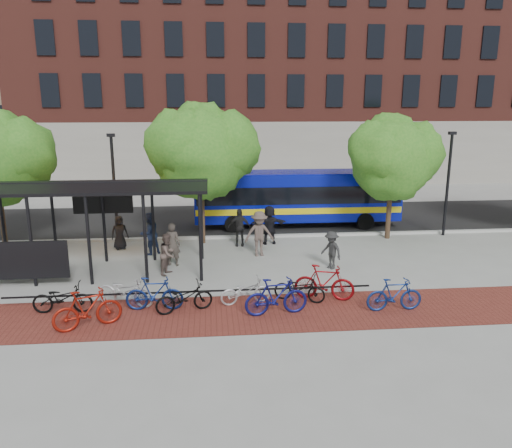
{
  "coord_description": "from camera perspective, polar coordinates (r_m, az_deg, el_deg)",
  "views": [
    {
      "loc": [
        -2.59,
        -19.6,
        6.53
      ],
      "look_at": [
        -0.75,
        0.31,
        1.6
      ],
      "focal_mm": 35.0,
      "sensor_mm": 36.0,
      "label": 1
    }
  ],
  "objects": [
    {
      "name": "pedestrian_8",
      "position": [
        19.54,
        -10.04,
        -3.39
      ],
      "size": [
        0.86,
        0.96,
        1.62
      ],
      "primitive_type": "imported",
      "rotation": [
        0.0,
        0.0,
        1.19
      ],
      "color": "brown",
      "rests_on": "ground"
    },
    {
      "name": "asphalt_street",
      "position": [
        28.48,
        0.07,
        0.6
      ],
      "size": [
        160.0,
        8.0,
        0.01
      ],
      "primitive_type": "cube",
      "color": "black",
      "rests_on": "ground"
    },
    {
      "name": "bike_8",
      "position": [
        16.85,
        4.99,
        -7.34
      ],
      "size": [
        1.84,
        1.24,
        0.91
      ],
      "primitive_type": "imported",
      "rotation": [
        0.0,
        0.0,
        1.17
      ],
      "color": "black",
      "rests_on": "ground"
    },
    {
      "name": "bike_rack_rail",
      "position": [
        16.83,
        -7.38,
        -9.1
      ],
      "size": [
        12.0,
        0.05,
        0.95
      ],
      "primitive_type": "cube",
      "color": "black",
      "rests_on": "ground"
    },
    {
      "name": "pedestrian_5",
      "position": [
        23.3,
        1.53,
        -0.1
      ],
      "size": [
        1.74,
        0.7,
        1.83
      ],
      "primitive_type": "imported",
      "rotation": [
        0.0,
        0.0,
        3.23
      ],
      "color": "black",
      "rests_on": "ground"
    },
    {
      "name": "bike_4",
      "position": [
        16.12,
        -8.21,
        -8.32
      ],
      "size": [
        1.96,
        1.17,
        0.97
      ],
      "primitive_type": "imported",
      "rotation": [
        0.0,
        0.0,
        1.88
      ],
      "color": "black",
      "rests_on": "ground"
    },
    {
      "name": "ground",
      "position": [
        20.82,
        2.13,
        -4.44
      ],
      "size": [
        160.0,
        160.0,
        0.0
      ],
      "primitive_type": "plane",
      "color": "#9E9E99",
      "rests_on": "ground"
    },
    {
      "name": "pedestrian_9",
      "position": [
        20.11,
        8.6,
        -2.96
      ],
      "size": [
        1.01,
        1.14,
        1.53
      ],
      "primitive_type": "imported",
      "rotation": [
        0.0,
        0.0,
        5.28
      ],
      "color": "#292929",
      "rests_on": "ground"
    },
    {
      "name": "bike_9",
      "position": [
        17.03,
        7.81,
        -6.63
      ],
      "size": [
        2.11,
        1.15,
        1.22
      ],
      "primitive_type": "imported",
      "rotation": [
        0.0,
        0.0,
        1.27
      ],
      "color": "maroon",
      "rests_on": "ground"
    },
    {
      "name": "bus",
      "position": [
        26.72,
        4.67,
        3.33
      ],
      "size": [
        10.82,
        2.65,
        2.92
      ],
      "rotation": [
        0.0,
        0.0,
        -0.01
      ],
      "color": "#08129C",
      "rests_on": "ground"
    },
    {
      "name": "bike_0",
      "position": [
        17.03,
        -21.25,
        -7.9
      ],
      "size": [
        1.9,
        0.71,
        0.99
      ],
      "primitive_type": "imported",
      "rotation": [
        0.0,
        0.0,
        1.54
      ],
      "color": "black",
      "rests_on": "ground"
    },
    {
      "name": "bike_7",
      "position": [
        15.73,
        2.33,
        -8.29
      ],
      "size": [
        2.08,
        0.83,
        1.21
      ],
      "primitive_type": "imported",
      "rotation": [
        0.0,
        0.0,
        1.7
      ],
      "color": "navy",
      "rests_on": "ground"
    },
    {
      "name": "building_tower",
      "position": [
        61.67,
        -19.12,
        21.03
      ],
      "size": [
        22.0,
        22.0,
        30.0
      ],
      "primitive_type": "cube",
      "color": "#7A664C",
      "rests_on": "ground"
    },
    {
      "name": "bike_2",
      "position": [
        16.95,
        -14.73,
        -7.4
      ],
      "size": [
        2.09,
        1.3,
        1.04
      ],
      "primitive_type": "imported",
      "rotation": [
        0.0,
        0.0,
        1.23
      ],
      "color": "#B9B8BB",
      "rests_on": "ground"
    },
    {
      "name": "bike_11",
      "position": [
        16.62,
        15.53,
        -7.79
      ],
      "size": [
        1.82,
        0.54,
        1.09
      ],
      "primitive_type": "imported",
      "rotation": [
        0.0,
        0.0,
        1.59
      ],
      "color": "navy",
      "rests_on": "ground"
    },
    {
      "name": "bike_6",
      "position": [
        16.59,
        -1.19,
        -7.66
      ],
      "size": [
        1.78,
        0.89,
        0.89
      ],
      "primitive_type": "imported",
      "rotation": [
        0.0,
        0.0,
        1.75
      ],
      "color": "#B2B2B5",
      "rests_on": "ground"
    },
    {
      "name": "pedestrian_1",
      "position": [
        20.51,
        -9.53,
        -2.29
      ],
      "size": [
        0.74,
        0.57,
        1.8
      ],
      "primitive_type": "imported",
      "rotation": [
        0.0,
        0.0,
        2.9
      ],
      "color": "#423A34",
      "rests_on": "ground"
    },
    {
      "name": "pedestrian_2",
      "position": [
        22.18,
        -12.07,
        -1.08
      ],
      "size": [
        1.15,
        1.11,
        1.86
      ],
      "primitive_type": "imported",
      "rotation": [
        0.0,
        0.0,
        3.8
      ],
      "color": "#212D4E",
      "rests_on": "ground"
    },
    {
      "name": "curb",
      "position": [
        24.61,
        0.94,
        -1.4
      ],
      "size": [
        160.0,
        0.25,
        0.12
      ],
      "primitive_type": "cube",
      "color": "#B7B7B2",
      "rests_on": "ground"
    },
    {
      "name": "bus_shelter",
      "position": [
        20.22,
        -21.14,
        2.85
      ],
      "size": [
        10.6,
        3.07,
        3.6
      ],
      "color": "black",
      "rests_on": "ground"
    },
    {
      "name": "building_brick",
      "position": [
        47.43,
        10.63,
        17.82
      ],
      "size": [
        55.0,
        14.0,
        20.0
      ],
      "primitive_type": "cube",
      "color": "brown",
      "rests_on": "ground"
    },
    {
      "name": "pedestrian_3",
      "position": [
        21.47,
        0.38,
        -1.12
      ],
      "size": [
        1.35,
        0.87,
        1.97
      ],
      "primitive_type": "imported",
      "rotation": [
        0.0,
        0.0,
        0.11
      ],
      "color": "brown",
      "rests_on": "ground"
    },
    {
      "name": "pedestrian_0",
      "position": [
        23.35,
        -15.33,
        -0.92
      ],
      "size": [
        0.89,
        0.75,
        1.55
      ],
      "primitive_type": "imported",
      "rotation": [
        0.0,
        0.0,
        0.4
      ],
      "color": "black",
      "rests_on": "ground"
    },
    {
      "name": "lamp_post_left",
      "position": [
        23.92,
        -15.89,
        4.22
      ],
      "size": [
        0.35,
        0.2,
        5.12
      ],
      "color": "black",
      "rests_on": "ground"
    },
    {
      "name": "tree_c",
      "position": [
        24.66,
        15.48,
        7.59
      ],
      "size": [
        4.66,
        3.8,
        5.92
      ],
      "color": "#382619",
      "rests_on": "ground"
    },
    {
      "name": "tree_b",
      "position": [
        23.04,
        -6.12,
        8.62
      ],
      "size": [
        5.15,
        4.2,
        6.47
      ],
      "color": "#382619",
      "rests_on": "ground"
    },
    {
      "name": "lamp_post_right",
      "position": [
        26.21,
        21.09,
        4.62
      ],
      "size": [
        0.35,
        0.2,
        5.12
      ],
      "color": "black",
      "rests_on": "ground"
    },
    {
      "name": "bike_3",
      "position": [
        16.39,
        -11.53,
        -7.82
      ],
      "size": [
        1.87,
        0.61,
        1.11
      ],
      "primitive_type": "imported",
      "rotation": [
        0.0,
        0.0,
        1.52
      ],
      "color": "navy",
      "rests_on": "ground"
    },
    {
      "name": "bike_1",
      "position": [
        15.64,
        -18.71,
        -9.2
      ],
      "size": [
        2.07,
        1.31,
        1.21
      ],
      "primitive_type": "imported",
      "rotation": [
        0.0,
        0.0,
        1.97
      ],
      "color": "maroon",
      "rests_on": "ground"
    },
    {
      "name": "pedestrian_4",
      "position": [
        23.02,
        -1.93,
        -0.38
      ],
      "size": [
        1.06,
        0.51,
        1.75
      ],
      "primitive_type": "imported",
      "rotation": [
        0.0,
        0.0,
        6.2
      ],
      "color": "black",
      "rests_on": "ground"
    },
    {
      "name": "brick_strip",
      "position": [
        16.0,
        -2.75,
        -10.24
      ],
      "size": [
        24.0,
        3.0,
        0.01
      ],
      "primitive_type": "cube",
      "color": "maroon",
      "rests_on": "ground"
    }
  ]
}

